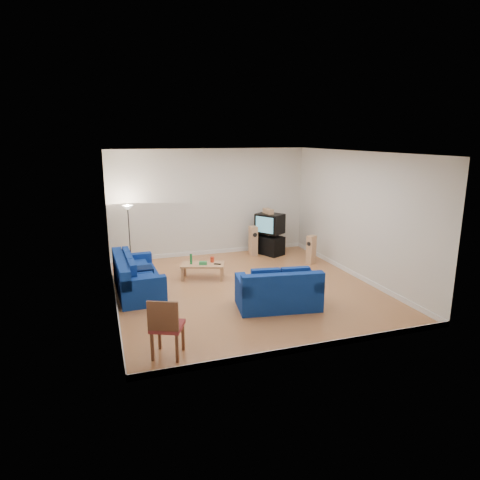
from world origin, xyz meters
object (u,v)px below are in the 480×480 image
object	(u,v)px
sofa_three_seat	(135,279)
television	(270,223)
tv_stand	(268,245)
sofa_loveseat	(279,293)
coffee_table	(203,266)

from	to	relation	value
sofa_three_seat	television	distance (m)	4.75
tv_stand	sofa_three_seat	bearing A→B (deg)	-88.66
television	sofa_loveseat	bearing A→B (deg)	-53.39
coffee_table	sofa_three_seat	bearing A→B (deg)	-164.96
sofa_loveseat	coffee_table	xyz separation A→B (m)	(-1.07, 2.37, 0.01)
sofa_three_seat	sofa_loveseat	world-z (taller)	sofa_loveseat
sofa_loveseat	coffee_table	world-z (taller)	sofa_loveseat
television	tv_stand	bearing A→B (deg)	167.27
sofa_loveseat	television	world-z (taller)	television
sofa_three_seat	coffee_table	size ratio (longest dim) A/B	1.87
sofa_loveseat	television	xyz separation A→B (m)	(1.43, 4.00, 0.64)
tv_stand	sofa_loveseat	bearing A→B (deg)	-44.83
sofa_three_seat	tv_stand	distance (m)	4.71
coffee_table	sofa_loveseat	bearing A→B (deg)	-65.69
sofa_three_seat	coffee_table	world-z (taller)	sofa_three_seat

